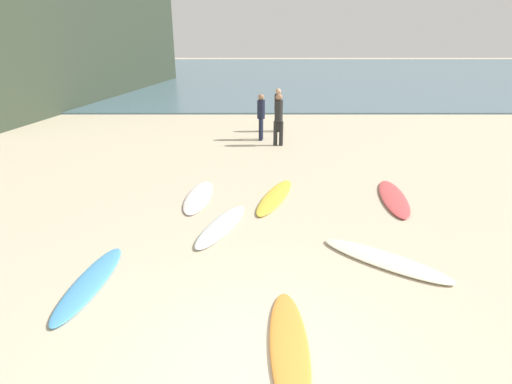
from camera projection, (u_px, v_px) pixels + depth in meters
name	position (u px, v px, depth m)	size (l,w,h in m)	color
ground_plane	(263.00, 371.00, 4.96)	(120.00, 120.00, 0.00)	beige
ocean_water	(258.00, 73.00, 38.70)	(120.00, 40.00, 0.08)	slate
surfboard_0	(290.00, 347.00, 5.30)	(0.50, 2.28, 0.08)	orange
surfboard_1	(386.00, 260.00, 7.27)	(0.59, 2.36, 0.09)	#F1EACC
surfboard_2	(200.00, 197.00, 10.06)	(0.59, 2.17, 0.07)	white
surfboard_3	(276.00, 197.00, 10.05)	(0.50, 2.45, 0.08)	yellow
surfboard_4	(222.00, 226.00, 8.56)	(0.52, 2.17, 0.09)	silver
surfboard_5	(91.00, 282.00, 6.64)	(0.48, 2.22, 0.09)	#4CA0DF
surfboard_6	(394.00, 198.00, 9.96)	(0.58, 2.43, 0.09)	#D54E4E
beachgoer_near	(262.00, 115.00, 15.10)	(0.32, 0.34, 1.66)	#191E33
beachgoer_mid	(279.00, 108.00, 16.39)	(0.38, 0.38, 1.68)	black
beachgoer_far	(279.00, 117.00, 14.32)	(0.34, 0.31, 1.79)	black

